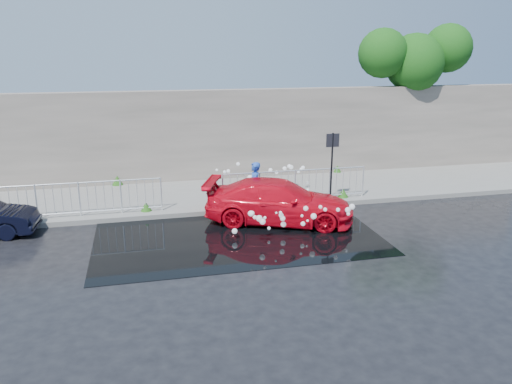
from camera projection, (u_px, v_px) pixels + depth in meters
ground at (225, 249)px, 13.40m from camera, size 90.00×90.00×0.00m
pavement at (202, 195)px, 18.06m from camera, size 30.00×4.00×0.15m
curb at (210, 212)px, 16.18m from camera, size 30.00×0.25×0.16m
retaining_wall at (193, 135)px, 19.61m from camera, size 30.00×0.60×3.50m
puddle at (237, 235)px, 14.44m from camera, size 8.00×5.00×0.01m
sign_post at (332, 156)px, 16.74m from camera, size 0.45×0.06×2.50m
tree at (415, 57)px, 21.08m from camera, size 5.06×2.47×6.23m
railing_left at (79, 198)px, 15.45m from camera, size 5.05×0.05×1.10m
railing_right at (295, 184)px, 16.99m from camera, size 5.05×0.05×1.10m
weeds at (198, 193)px, 17.48m from camera, size 12.17×3.93×0.42m
water_spray at (276, 196)px, 15.85m from camera, size 3.56×5.56×1.12m
red_car at (279, 202)px, 15.35m from camera, size 4.90×3.35×1.32m
person at (255, 187)px, 16.30m from camera, size 0.50×0.67×1.66m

